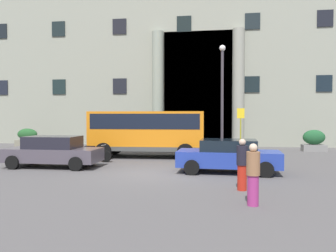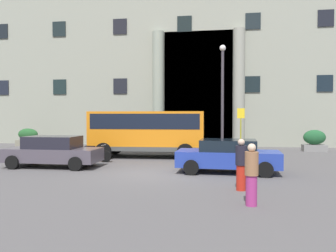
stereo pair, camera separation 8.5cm
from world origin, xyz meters
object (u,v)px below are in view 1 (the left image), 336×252
hedge_planter_entrance_right (159,139)px  hedge_planter_entrance_left (314,141)px  orange_minibus (148,130)px  parked_compact_extra (228,156)px  bus_stop_sign (241,126)px  lamppost_plaza_centre (222,89)px  pedestrian_child_trailing (253,174)px  motorcycle_near_kerb (92,153)px  hedge_planter_east (27,138)px  parked_estate_mid (53,151)px  pedestrian_man_crossing (242,164)px

hedge_planter_entrance_right → hedge_planter_entrance_left: bearing=0.4°
orange_minibus → parked_compact_extra: (4.46, -4.71, -0.86)m
bus_stop_sign → lamppost_plaza_centre: (-1.09, 1.76, 2.37)m
pedestrian_child_trailing → lamppost_plaza_centre: size_ratio=0.24×
hedge_planter_entrance_right → pedestrian_child_trailing: (5.16, -14.54, 0.10)m
motorcycle_near_kerb → parked_compact_extra: bearing=-13.7°
orange_minibus → motorcycle_near_kerb: orange_minibus is taller
hedge_planter_entrance_left → lamppost_plaza_centre: bearing=-169.0°
orange_minibus → hedge_planter_east: orange_minibus is taller
parked_compact_extra → motorcycle_near_kerb: 7.29m
hedge_planter_entrance_right → orange_minibus: bearing=-87.6°
bus_stop_sign → pedestrian_child_trailing: bus_stop_sign is taller
parked_compact_extra → orange_minibus: bearing=135.8°
hedge_planter_east → parked_estate_mid: size_ratio=0.38×
hedge_planter_east → motorcycle_near_kerb: (8.07, -7.42, -0.21)m
hedge_planter_entrance_left → pedestrian_child_trailing: (-5.36, -14.61, 0.14)m
parked_compact_extra → lamppost_plaza_centre: size_ratio=0.62×
orange_minibus → pedestrian_man_crossing: orange_minibus is taller
hedge_planter_east → pedestrian_man_crossing: 20.16m
hedge_planter_east → pedestrian_man_crossing: bearing=-40.6°
pedestrian_man_crossing → pedestrian_child_trailing: bearing=-130.5°
orange_minibus → hedge_planter_entrance_left: orange_minibus is taller
bus_stop_sign → hedge_planter_entrance_right: bus_stop_sign is taller
hedge_planter_entrance_left → parked_estate_mid: 16.59m
orange_minibus → parked_estate_mid: (-3.56, -4.40, -0.84)m
bus_stop_sign → parked_compact_extra: 6.59m
hedge_planter_east → parked_estate_mid: parked_estate_mid is taller
hedge_planter_entrance_right → hedge_planter_east: size_ratio=1.27×
hedge_planter_entrance_left → bus_stop_sign: bearing=-149.4°
hedge_planter_east → pedestrian_man_crossing: (15.31, -13.11, 0.16)m
hedge_planter_east → motorcycle_near_kerb: size_ratio=0.82×
hedge_planter_entrance_left → motorcycle_near_kerb: size_ratio=0.74×
bus_stop_sign → hedge_planter_east: bus_stop_sign is taller
hedge_planter_entrance_left → parked_estate_mid: parked_estate_mid is taller
bus_stop_sign → motorcycle_near_kerb: (-7.79, -4.11, -1.28)m
hedge_planter_entrance_right → hedge_planter_east: (-10.32, 0.43, -0.07)m
pedestrian_man_crossing → orange_minibus: bearing=75.2°
lamppost_plaza_centre → hedge_planter_east: bearing=174.0°
hedge_planter_entrance_right → hedge_planter_east: hedge_planter_entrance_right is taller
parked_compact_extra → parked_estate_mid: bearing=-179.8°
parked_estate_mid → orange_minibus: bearing=50.8°
orange_minibus → hedge_planter_east: (-10.51, 5.04, -0.91)m
bus_stop_sign → parked_estate_mid: bus_stop_sign is taller
hedge_planter_east → motorcycle_near_kerb: hedge_planter_east is taller
parked_compact_extra → motorcycle_near_kerb: bearing=163.7°
bus_stop_sign → pedestrian_child_trailing: size_ratio=1.70×
hedge_planter_east → parked_compact_extra: bearing=-33.1°
bus_stop_sign → motorcycle_near_kerb: size_ratio=1.40×
hedge_planter_east → parked_estate_mid: (6.95, -9.44, 0.06)m
orange_minibus → motorcycle_near_kerb: size_ratio=3.22×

